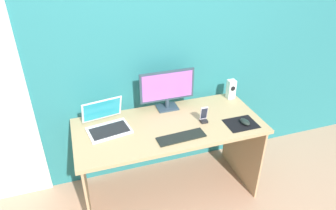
% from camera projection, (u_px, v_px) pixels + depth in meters
% --- Properties ---
extents(ground_plane, '(8.00, 8.00, 0.00)m').
position_uv_depth(ground_plane, '(169.00, 191.00, 2.84)').
color(ground_plane, tan).
extents(wall_back, '(6.00, 0.04, 2.50)m').
position_uv_depth(wall_back, '(153.00, 47.00, 2.56)').
color(wall_back, '#267378').
rests_on(wall_back, ground_plane).
extents(desk, '(1.51, 0.68, 0.74)m').
position_uv_depth(desk, '(169.00, 140.00, 2.54)').
color(desk, tan).
rests_on(desk, ground_plane).
extents(monitor, '(0.48, 0.14, 0.35)m').
position_uv_depth(monitor, '(167.00, 89.00, 2.59)').
color(monitor, '#2C3F4D').
rests_on(monitor, desk).
extents(speaker_right, '(0.07, 0.07, 0.18)m').
position_uv_depth(speaker_right, '(231.00, 89.00, 2.80)').
color(speaker_right, white).
rests_on(speaker_right, desk).
extents(laptop, '(0.37, 0.35, 0.22)m').
position_uv_depth(laptop, '(107.00, 123.00, 2.40)').
color(laptop, silver).
rests_on(laptop, desk).
extents(keyboard_external, '(0.38, 0.14, 0.01)m').
position_uv_depth(keyboard_external, '(181.00, 137.00, 2.31)').
color(keyboard_external, black).
rests_on(keyboard_external, desk).
extents(mousepad, '(0.25, 0.20, 0.00)m').
position_uv_depth(mousepad, '(241.00, 124.00, 2.47)').
color(mousepad, black).
rests_on(mousepad, desk).
extents(mouse, '(0.08, 0.11, 0.04)m').
position_uv_depth(mouse, '(245.00, 122.00, 2.46)').
color(mouse, black).
rests_on(mouse, mousepad).
extents(phone_in_dock, '(0.06, 0.05, 0.14)m').
position_uv_depth(phone_in_dock, '(204.00, 117.00, 2.48)').
color(phone_in_dock, black).
rests_on(phone_in_dock, desk).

